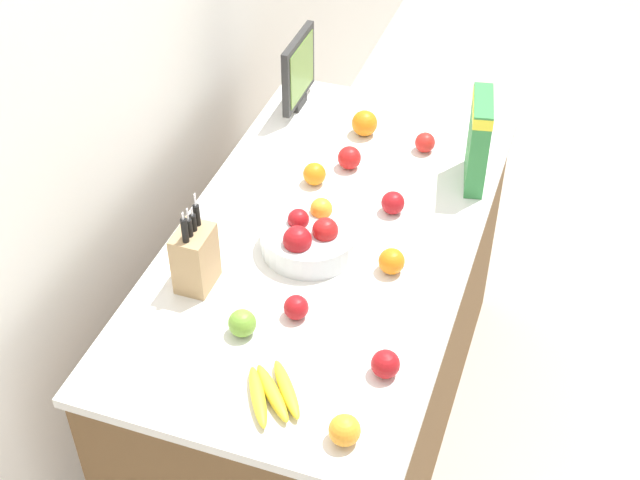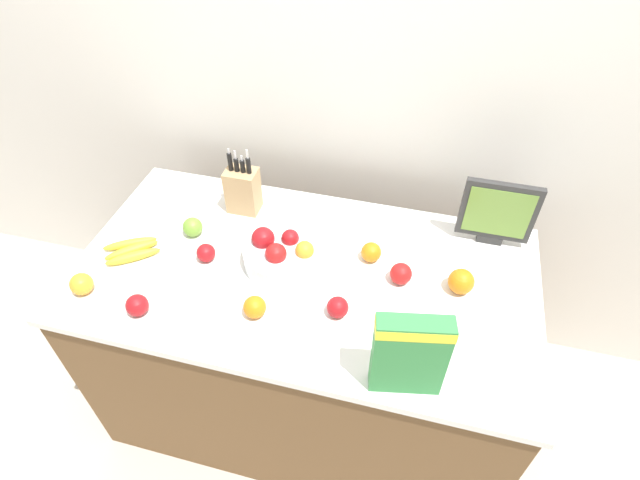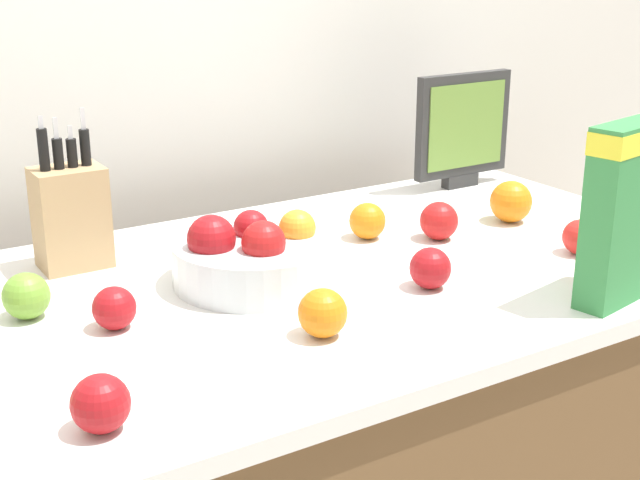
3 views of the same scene
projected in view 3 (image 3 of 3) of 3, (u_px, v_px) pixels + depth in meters
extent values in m
cube|color=silver|center=(150.00, 15.00, 1.95)|extent=(9.00, 0.06, 2.60)
cube|color=white|center=(303.00, 286.00, 1.56)|extent=(1.62, 0.86, 0.03)
cube|color=tan|center=(71.00, 218.00, 1.59)|extent=(0.12, 0.09, 0.18)
cylinder|color=black|center=(43.00, 150.00, 1.53)|extent=(0.02, 0.02, 0.07)
cube|color=silver|center=(41.00, 122.00, 1.51)|extent=(0.01, 0.00, 0.02)
cylinder|color=black|center=(58.00, 154.00, 1.54)|extent=(0.02, 0.02, 0.05)
cube|color=silver|center=(56.00, 128.00, 1.53)|extent=(0.01, 0.00, 0.04)
cylinder|color=black|center=(72.00, 153.00, 1.55)|extent=(0.02, 0.02, 0.05)
cube|color=silver|center=(70.00, 132.00, 1.54)|extent=(0.01, 0.00, 0.02)
cylinder|color=black|center=(85.00, 147.00, 1.56)|extent=(0.02, 0.02, 0.06)
cube|color=silver|center=(83.00, 118.00, 1.55)|extent=(0.01, 0.00, 0.04)
cube|color=#2D2D2D|center=(460.00, 180.00, 2.12)|extent=(0.09, 0.03, 0.03)
cube|color=#2D2D2D|center=(463.00, 125.00, 2.08)|extent=(0.26, 0.02, 0.24)
cube|color=olive|center=(467.00, 126.00, 2.07)|extent=(0.22, 0.00, 0.20)
cube|color=#338442|center=(629.00, 212.00, 1.43)|extent=(0.21, 0.09, 0.30)
cube|color=yellow|center=(637.00, 137.00, 1.39)|extent=(0.21, 0.10, 0.04)
cylinder|color=silver|center=(255.00, 262.00, 1.53)|extent=(0.28, 0.28, 0.07)
sphere|color=orange|center=(299.00, 227.00, 1.55)|extent=(0.07, 0.07, 0.07)
sphere|color=#A31419|center=(251.00, 227.00, 1.55)|extent=(0.06, 0.06, 0.06)
sphere|color=#A31419|center=(211.00, 239.00, 1.48)|extent=(0.08, 0.08, 0.08)
sphere|color=red|center=(264.00, 243.00, 1.47)|extent=(0.07, 0.07, 0.07)
sphere|color=red|center=(580.00, 237.00, 1.67)|extent=(0.07, 0.07, 0.07)
sphere|color=red|center=(439.00, 221.00, 1.75)|extent=(0.08, 0.08, 0.08)
sphere|color=#A31419|center=(114.00, 308.00, 1.35)|extent=(0.07, 0.07, 0.07)
sphere|color=#6B9E33|center=(26.00, 296.00, 1.38)|extent=(0.07, 0.07, 0.07)
sphere|color=#A31419|center=(101.00, 404.00, 1.06)|extent=(0.07, 0.07, 0.07)
sphere|color=#A31419|center=(430.00, 268.00, 1.50)|extent=(0.07, 0.07, 0.07)
sphere|color=orange|center=(323.00, 313.00, 1.32)|extent=(0.07, 0.07, 0.07)
sphere|color=orange|center=(367.00, 221.00, 1.75)|extent=(0.07, 0.07, 0.07)
sphere|color=orange|center=(511.00, 202.00, 1.85)|extent=(0.09, 0.09, 0.09)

